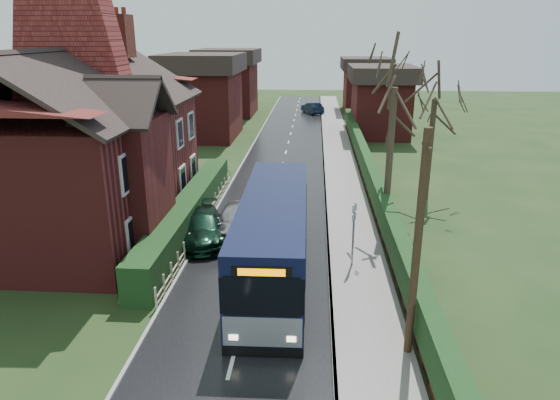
# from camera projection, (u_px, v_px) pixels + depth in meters

# --- Properties ---
(ground) EXTENTS (140.00, 140.00, 0.00)m
(ground) POSITION_uv_depth(u_px,v_px,m) (255.00, 274.00, 20.38)
(ground) COLOR #2F401B
(ground) RESTS_ON ground
(road) EXTENTS (6.00, 100.00, 0.02)m
(road) POSITION_uv_depth(u_px,v_px,m) (274.00, 198.00, 29.83)
(road) COLOR black
(road) RESTS_ON ground
(pavement) EXTENTS (2.50, 100.00, 0.14)m
(pavement) POSITION_uv_depth(u_px,v_px,m) (346.00, 198.00, 29.54)
(pavement) COLOR slate
(pavement) RESTS_ON ground
(kerb_right) EXTENTS (0.12, 100.00, 0.14)m
(kerb_right) POSITION_uv_depth(u_px,v_px,m) (325.00, 198.00, 29.61)
(kerb_right) COLOR gray
(kerb_right) RESTS_ON ground
(kerb_left) EXTENTS (0.12, 100.00, 0.10)m
(kerb_left) POSITION_uv_depth(u_px,v_px,m) (224.00, 196.00, 30.02)
(kerb_left) COLOR gray
(kerb_left) RESTS_ON ground
(front_hedge) EXTENTS (1.20, 16.00, 1.60)m
(front_hedge) POSITION_uv_depth(u_px,v_px,m) (189.00, 212.00, 25.11)
(front_hedge) COLOR black
(front_hedge) RESTS_ON ground
(picket_fence) EXTENTS (0.10, 16.00, 0.90)m
(picket_fence) POSITION_uv_depth(u_px,v_px,m) (204.00, 219.00, 25.17)
(picket_fence) COLOR tan
(picket_fence) RESTS_ON ground
(right_wall_hedge) EXTENTS (0.60, 50.00, 1.80)m
(right_wall_hedge) POSITION_uv_depth(u_px,v_px,m) (373.00, 183.00, 29.13)
(right_wall_hedge) COLOR maroon
(right_wall_hedge) RESTS_ON ground
(brick_house) EXTENTS (9.30, 14.60, 10.30)m
(brick_house) POSITION_uv_depth(u_px,v_px,m) (85.00, 142.00, 24.08)
(brick_house) COLOR maroon
(brick_house) RESTS_ON ground
(bus) EXTENTS (2.69, 11.03, 3.34)m
(bus) POSITION_uv_depth(u_px,v_px,m) (274.00, 238.00, 19.76)
(bus) COLOR black
(bus) RESTS_ON ground
(car_silver) EXTENTS (1.83, 4.18, 1.40)m
(car_silver) POSITION_uv_depth(u_px,v_px,m) (235.00, 219.00, 24.47)
(car_silver) COLOR #AFAFB4
(car_silver) RESTS_ON ground
(car_green) EXTENTS (2.93, 5.05, 1.37)m
(car_green) POSITION_uv_depth(u_px,v_px,m) (202.00, 227.00, 23.52)
(car_green) COLOR black
(car_green) RESTS_ON ground
(car_distant) EXTENTS (2.95, 4.29, 1.34)m
(car_distant) POSITION_uv_depth(u_px,v_px,m) (312.00, 108.00, 60.95)
(car_distant) COLOR black
(car_distant) RESTS_ON ground
(bus_stop_sign) EXTENTS (0.22, 0.42, 2.88)m
(bus_stop_sign) POSITION_uv_depth(u_px,v_px,m) (354.00, 225.00, 20.36)
(bus_stop_sign) COLOR slate
(bus_stop_sign) RESTS_ON ground
(telegraph_pole) EXTENTS (0.24, 0.90, 7.01)m
(telegraph_pole) POSITION_uv_depth(u_px,v_px,m) (417.00, 248.00, 14.17)
(telegraph_pole) COLOR black
(telegraph_pole) RESTS_ON ground
(tree_right_near) EXTENTS (4.61, 4.61, 9.96)m
(tree_right_near) POSITION_uv_depth(u_px,v_px,m) (395.00, 77.00, 23.07)
(tree_right_near) COLOR #342A1F
(tree_right_near) RESTS_ON ground
(tree_right_far) EXTENTS (4.34, 4.34, 8.39)m
(tree_right_far) POSITION_uv_depth(u_px,v_px,m) (436.00, 92.00, 27.73)
(tree_right_far) COLOR #32261D
(tree_right_far) RESTS_ON ground
(tree_house_side) EXTENTS (4.39, 4.39, 9.97)m
(tree_house_side) POSITION_uv_depth(u_px,v_px,m) (98.00, 63.00, 33.55)
(tree_house_side) COLOR #382A21
(tree_house_side) RESTS_ON ground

